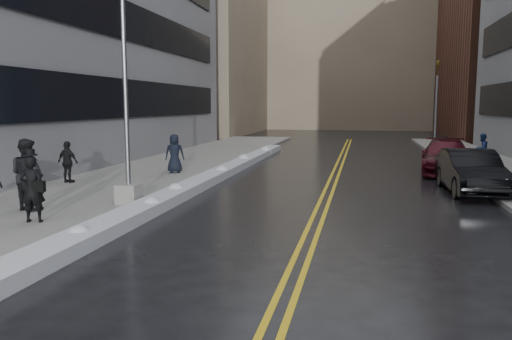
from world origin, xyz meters
The scene contains 17 objects.
ground centered at (0.00, 0.00, 0.00)m, with size 160.00×160.00×0.00m, color black.
sidewalk_west centered at (-5.75, 10.00, 0.07)m, with size 5.50×50.00×0.15m, color gray.
lane_line_left centered at (2.35, 10.00, 0.00)m, with size 0.12×50.00×0.01m, color gold.
lane_line_right centered at (2.65, 10.00, 0.00)m, with size 0.12×50.00×0.01m, color gold.
snow_ridge centered at (-2.45, 8.00, 0.17)m, with size 0.90×30.00×0.34m, color silver.
building_west_far centered at (-15.50, 44.00, 9.00)m, with size 14.00×22.00×18.00m, color gray.
building_far centered at (2.00, 60.00, 11.00)m, with size 36.00×16.00×22.00m, color gray.
lamppost centered at (-3.30, 2.00, 2.53)m, with size 0.65×0.65×7.62m.
fire_hydrant centered at (9.00, 10.00, 0.55)m, with size 0.26×0.26×0.73m.
traffic_signal centered at (8.50, 24.00, 3.40)m, with size 0.16×0.20×6.00m.
pedestrian_fedora centered at (-4.59, -0.77, 1.02)m, with size 0.63×0.41×1.73m, color black.
pedestrian_b centered at (-5.72, 0.56, 1.18)m, with size 1.00×0.78×2.06m, color black.
pedestrian_c centered at (-4.51, 8.96, 1.02)m, with size 0.85×0.55×1.73m, color black.
pedestrian_d centered at (-7.50, 5.35, 0.96)m, with size 0.95×0.40×1.62m, color black.
pedestrian_east centered at (9.69, 15.45, 0.93)m, with size 0.76×0.59×1.56m, color navy.
car_black centered at (7.50, 7.02, 0.79)m, with size 1.66×4.77×1.57m, color black.
car_maroon centered at (7.50, 12.38, 0.78)m, with size 2.18×5.36×1.56m, color #3A0912.
Camera 1 is at (3.67, -11.92, 3.15)m, focal length 35.00 mm.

